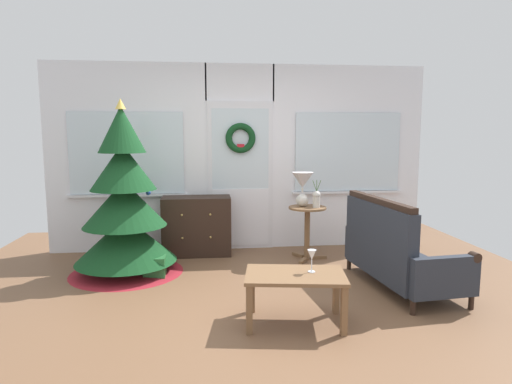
{
  "coord_description": "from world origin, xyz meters",
  "views": [
    {
      "loc": [
        -0.46,
        -4.0,
        1.61
      ],
      "look_at": [
        0.05,
        0.55,
        1.0
      ],
      "focal_mm": 30.78,
      "sensor_mm": 36.0,
      "label": 1
    }
  ],
  "objects_px": {
    "table_lamp": "(302,184)",
    "wine_glass": "(312,256)",
    "flower_vase": "(316,198)",
    "side_table": "(307,222)",
    "christmas_tree": "(125,212)",
    "dresser_cabinet": "(197,226)",
    "gift_box": "(155,267)",
    "settee_sofa": "(394,253)",
    "coffee_table": "(295,281)"
  },
  "relations": [
    {
      "from": "christmas_tree",
      "to": "table_lamp",
      "type": "distance_m",
      "value": 2.19
    },
    {
      "from": "table_lamp",
      "to": "coffee_table",
      "type": "xyz_separation_m",
      "value": [
        -0.47,
        -1.92,
        -0.6
      ]
    },
    {
      "from": "table_lamp",
      "to": "flower_vase",
      "type": "xyz_separation_m",
      "value": [
        0.16,
        -0.1,
        -0.17
      ]
    },
    {
      "from": "table_lamp",
      "to": "flower_vase",
      "type": "distance_m",
      "value": 0.25
    },
    {
      "from": "dresser_cabinet",
      "to": "coffee_table",
      "type": "xyz_separation_m",
      "value": [
        0.88,
        -2.27,
        -0.02
      ]
    },
    {
      "from": "table_lamp",
      "to": "wine_glass",
      "type": "distance_m",
      "value": 1.96
    },
    {
      "from": "flower_vase",
      "to": "settee_sofa",
      "type": "bearing_deg",
      "value": -61.88
    },
    {
      "from": "settee_sofa",
      "to": "table_lamp",
      "type": "relative_size",
      "value": 3.51
    },
    {
      "from": "side_table",
      "to": "wine_glass",
      "type": "bearing_deg",
      "value": -101.89
    },
    {
      "from": "coffee_table",
      "to": "wine_glass",
      "type": "relative_size",
      "value": 4.66
    },
    {
      "from": "christmas_tree",
      "to": "wine_glass",
      "type": "relative_size",
      "value": 10.26
    },
    {
      "from": "side_table",
      "to": "wine_glass",
      "type": "distance_m",
      "value": 1.89
    },
    {
      "from": "flower_vase",
      "to": "gift_box",
      "type": "height_order",
      "value": "flower_vase"
    },
    {
      "from": "wine_glass",
      "to": "settee_sofa",
      "type": "bearing_deg",
      "value": 34.34
    },
    {
      "from": "dresser_cabinet",
      "to": "table_lamp",
      "type": "distance_m",
      "value": 1.51
    },
    {
      "from": "christmas_tree",
      "to": "dresser_cabinet",
      "type": "height_order",
      "value": "christmas_tree"
    },
    {
      "from": "flower_vase",
      "to": "wine_glass",
      "type": "height_order",
      "value": "flower_vase"
    },
    {
      "from": "table_lamp",
      "to": "flower_vase",
      "type": "relative_size",
      "value": 1.26
    },
    {
      "from": "christmas_tree",
      "to": "settee_sofa",
      "type": "relative_size",
      "value": 1.3
    },
    {
      "from": "settee_sofa",
      "to": "coffee_table",
      "type": "height_order",
      "value": "settee_sofa"
    },
    {
      "from": "wine_glass",
      "to": "gift_box",
      "type": "xyz_separation_m",
      "value": [
        -1.48,
        1.34,
        -0.46
      ]
    },
    {
      "from": "dresser_cabinet",
      "to": "wine_glass",
      "type": "bearing_deg",
      "value": -65.53
    },
    {
      "from": "table_lamp",
      "to": "gift_box",
      "type": "distance_m",
      "value": 2.07
    },
    {
      "from": "dresser_cabinet",
      "to": "settee_sofa",
      "type": "relative_size",
      "value": 0.58
    },
    {
      "from": "flower_vase",
      "to": "christmas_tree",
      "type": "bearing_deg",
      "value": -173.94
    },
    {
      "from": "wine_glass",
      "to": "side_table",
      "type": "bearing_deg",
      "value": 78.11
    },
    {
      "from": "flower_vase",
      "to": "gift_box",
      "type": "relative_size",
      "value": 1.46
    },
    {
      "from": "christmas_tree",
      "to": "side_table",
      "type": "xyz_separation_m",
      "value": [
        2.21,
        0.31,
        -0.23
      ]
    },
    {
      "from": "dresser_cabinet",
      "to": "coffee_table",
      "type": "height_order",
      "value": "dresser_cabinet"
    },
    {
      "from": "christmas_tree",
      "to": "table_lamp",
      "type": "height_order",
      "value": "christmas_tree"
    },
    {
      "from": "side_table",
      "to": "table_lamp",
      "type": "xyz_separation_m",
      "value": [
        -0.06,
        0.04,
        0.48
      ]
    },
    {
      "from": "dresser_cabinet",
      "to": "gift_box",
      "type": "height_order",
      "value": "dresser_cabinet"
    },
    {
      "from": "christmas_tree",
      "to": "dresser_cabinet",
      "type": "xyz_separation_m",
      "value": [
        0.8,
        0.7,
        -0.33
      ]
    },
    {
      "from": "settee_sofa",
      "to": "dresser_cabinet",
      "type": "bearing_deg",
      "value": 143.81
    },
    {
      "from": "side_table",
      "to": "coffee_table",
      "type": "xyz_separation_m",
      "value": [
        -0.53,
        -1.88,
        -0.12
      ]
    },
    {
      "from": "christmas_tree",
      "to": "coffee_table",
      "type": "bearing_deg",
      "value": -43.11
    },
    {
      "from": "flower_vase",
      "to": "wine_glass",
      "type": "relative_size",
      "value": 1.79
    },
    {
      "from": "settee_sofa",
      "to": "wine_glass",
      "type": "height_order",
      "value": "settee_sofa"
    },
    {
      "from": "christmas_tree",
      "to": "gift_box",
      "type": "bearing_deg",
      "value": -31.35
    },
    {
      "from": "wine_glass",
      "to": "flower_vase",
      "type": "bearing_deg",
      "value": 74.71
    },
    {
      "from": "flower_vase",
      "to": "dresser_cabinet",
      "type": "bearing_deg",
      "value": 163.19
    },
    {
      "from": "dresser_cabinet",
      "to": "flower_vase",
      "type": "bearing_deg",
      "value": -16.81
    },
    {
      "from": "gift_box",
      "to": "coffee_table",
      "type": "bearing_deg",
      "value": -45.59
    },
    {
      "from": "wine_glass",
      "to": "gift_box",
      "type": "relative_size",
      "value": 0.82
    },
    {
      "from": "wine_glass",
      "to": "gift_box",
      "type": "distance_m",
      "value": 2.04
    },
    {
      "from": "wine_glass",
      "to": "christmas_tree",
      "type": "bearing_deg",
      "value": 139.7
    },
    {
      "from": "dresser_cabinet",
      "to": "side_table",
      "type": "xyz_separation_m",
      "value": [
        1.41,
        -0.4,
        0.1
      ]
    },
    {
      "from": "side_table",
      "to": "gift_box",
      "type": "relative_size",
      "value": 2.87
    },
    {
      "from": "christmas_tree",
      "to": "dresser_cabinet",
      "type": "distance_m",
      "value": 1.11
    },
    {
      "from": "side_table",
      "to": "wine_glass",
      "type": "xyz_separation_m",
      "value": [
        -0.39,
        -1.85,
        0.09
      ]
    }
  ]
}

